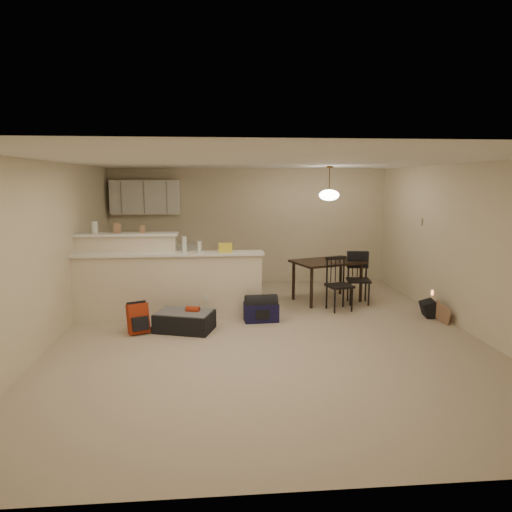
{
  "coord_description": "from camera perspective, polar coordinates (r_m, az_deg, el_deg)",
  "views": [
    {
      "loc": [
        -0.72,
        -6.45,
        2.23
      ],
      "look_at": [
        -0.1,
        0.7,
        1.05
      ],
      "focal_mm": 32.0,
      "sensor_mm": 36.0,
      "label": 1
    }
  ],
  "objects": [
    {
      "name": "bottle_a",
      "position": [
        7.44,
        -8.96,
        1.42
      ],
      "size": [
        0.07,
        0.07,
        0.26
      ],
      "primitive_type": "cylinder",
      "color": "silver",
      "rests_on": "breakfast_bar"
    },
    {
      "name": "dining_chair_far",
      "position": [
        8.56,
        12.7,
        -2.8
      ],
      "size": [
        0.45,
        0.44,
        0.93
      ],
      "primitive_type": null,
      "rotation": [
        0.0,
        0.0,
        -0.14
      ],
      "color": "black",
      "rests_on": "ground"
    },
    {
      "name": "pendant_lamp",
      "position": [
        8.47,
        9.13,
        7.59
      ],
      "size": [
        0.36,
        0.36,
        0.62
      ],
      "color": "brown",
      "rests_on": "room"
    },
    {
      "name": "jar",
      "position": [
        7.86,
        -19.53,
        3.4
      ],
      "size": [
        0.1,
        0.1,
        0.2
      ],
      "primitive_type": "cylinder",
      "color": "silver",
      "rests_on": "breakfast_bar"
    },
    {
      "name": "bottle_b",
      "position": [
        7.43,
        -7.09,
        1.14
      ],
      "size": [
        0.06,
        0.06,
        0.18
      ],
      "primitive_type": "cylinder",
      "color": "silver",
      "rests_on": "breakfast_bar"
    },
    {
      "name": "thermostat",
      "position": [
        8.84,
        19.88,
        4.05
      ],
      "size": [
        0.02,
        0.12,
        0.12
      ],
      "primitive_type": "cube",
      "color": "beige",
      "rests_on": "room"
    },
    {
      "name": "red_backpack",
      "position": [
        7.03,
        -14.53,
        -7.57
      ],
      "size": [
        0.34,
        0.29,
        0.44
      ],
      "primitive_type": "cube",
      "rotation": [
        0.0,
        0.0,
        0.42
      ],
      "color": "#A92D13",
      "rests_on": "ground"
    },
    {
      "name": "kitchen_counter",
      "position": [
        9.88,
        -12.31,
        -1.26
      ],
      "size": [
        1.8,
        0.6,
        0.9
      ],
      "primitive_type": "cube",
      "color": "white",
      "rests_on": "ground"
    },
    {
      "name": "suitcase",
      "position": [
        7.03,
        -8.91,
        -8.08
      ],
      "size": [
        0.95,
        0.76,
        0.28
      ],
      "primitive_type": "cube",
      "rotation": [
        0.0,
        0.0,
        -0.3
      ],
      "color": "black",
      "rests_on": "ground"
    },
    {
      "name": "black_daypack",
      "position": [
        8.15,
        20.83,
        -6.2
      ],
      "size": [
        0.26,
        0.33,
        0.27
      ],
      "primitive_type": "cube",
      "rotation": [
        0.0,
        0.0,
        1.41
      ],
      "color": "black",
      "rests_on": "ground"
    },
    {
      "name": "upper_cabinets",
      "position": [
        9.89,
        -13.67,
        7.16
      ],
      "size": [
        1.4,
        0.34,
        0.7
      ],
      "primitive_type": "cube",
      "color": "white",
      "rests_on": "room"
    },
    {
      "name": "dining_chair_near",
      "position": [
        8.05,
        10.4,
        -3.49
      ],
      "size": [
        0.48,
        0.47,
        0.93
      ],
      "primitive_type": null,
      "rotation": [
        0.0,
        0.0,
        0.22
      ],
      "color": "black",
      "rests_on": "ground"
    },
    {
      "name": "cardboard_sheet",
      "position": [
        7.91,
        22.25,
        -6.66
      ],
      "size": [
        0.07,
        0.38,
        0.29
      ],
      "primitive_type": "cube",
      "rotation": [
        0.0,
        0.0,
        1.7
      ],
      "color": "#9B6F50",
      "rests_on": "ground"
    },
    {
      "name": "dining_table",
      "position": [
        8.61,
        8.9,
        -1.19
      ],
      "size": [
        1.43,
        1.18,
        0.77
      ],
      "rotation": [
        0.0,
        0.0,
        0.34
      ],
      "color": "black",
      "rests_on": "ground"
    },
    {
      "name": "breakfast_bar",
      "position": [
        7.67,
        -12.63,
        -3.09
      ],
      "size": [
        3.08,
        0.58,
        1.39
      ],
      "color": "beige",
      "rests_on": "ground"
    },
    {
      "name": "navy_duffel",
      "position": [
        7.39,
        0.65,
        -7.02
      ],
      "size": [
        0.56,
        0.33,
        0.3
      ],
      "primitive_type": "cube",
      "rotation": [
        0.0,
        0.0,
        0.06
      ],
      "color": "#14133C",
      "rests_on": "ground"
    },
    {
      "name": "bag_lump",
      "position": [
        7.43,
        -3.85,
        1.03
      ],
      "size": [
        0.22,
        0.18,
        0.14
      ],
      "primitive_type": "cube",
      "color": "#9B6F50",
      "rests_on": "breakfast_bar"
    },
    {
      "name": "room",
      "position": [
        6.56,
        1.4,
        0.75
      ],
      "size": [
        7.0,
        7.02,
        2.5
      ],
      "color": "#BAA68F",
      "rests_on": "ground"
    },
    {
      "name": "cereal_box",
      "position": [
        7.78,
        -16.96,
        3.32
      ],
      "size": [
        0.1,
        0.07,
        0.16
      ],
      "primitive_type": "cube",
      "color": "#9B6F50",
      "rests_on": "breakfast_bar"
    },
    {
      "name": "small_box",
      "position": [
        7.7,
        -13.99,
        3.25
      ],
      "size": [
        0.08,
        0.06,
        0.12
      ],
      "primitive_type": "cube",
      "color": "#9B6F50",
      "rests_on": "breakfast_bar"
    }
  ]
}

